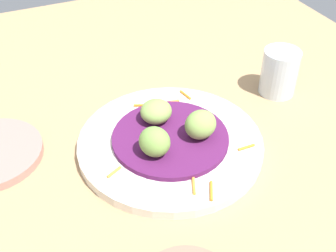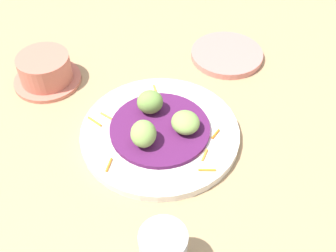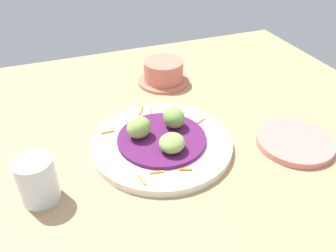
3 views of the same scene
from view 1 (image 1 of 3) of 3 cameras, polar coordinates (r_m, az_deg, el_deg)
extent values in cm
cube|color=tan|center=(69.76, -3.49, -1.54)|extent=(110.00, 110.00, 2.00)
cylinder|color=silver|center=(65.92, 0.30, -2.30)|extent=(27.98, 27.98, 1.53)
cylinder|color=#51194C|center=(65.16, 0.30, -1.54)|extent=(17.58, 17.58, 0.79)
cylinder|color=orange|center=(72.72, 0.48, 3.23)|extent=(2.57, 0.81, 0.40)
cylinder|color=orange|center=(74.39, 2.30, 4.12)|extent=(0.94, 2.85, 0.40)
cylinder|color=orange|center=(60.61, -7.10, -6.01)|extent=(2.45, 1.48, 0.40)
cylinder|color=orange|center=(72.03, -3.57, 2.74)|extent=(2.34, 1.27, 0.40)
cylinder|color=orange|center=(58.73, 3.38, -7.57)|extent=(1.86, 3.63, 0.40)
cylinder|color=orange|center=(58.03, 5.71, -8.48)|extent=(1.91, 3.12, 0.40)
cylinder|color=orange|center=(64.87, 10.26, -2.76)|extent=(2.72, 0.44, 0.40)
ellipsoid|color=#759E47|center=(60.64, -1.77, -2.08)|extent=(5.61, 5.85, 4.28)
ellipsoid|color=#84A851|center=(63.69, 4.29, 0.19)|extent=(5.89, 5.47, 4.31)
ellipsoid|color=#84A851|center=(66.87, -1.58, 1.94)|extent=(6.98, 6.95, 3.32)
cylinder|color=silver|center=(78.37, 14.42, 6.87)|extent=(6.33, 6.33, 8.15)
camera|label=2|loc=(0.90, 35.99, 41.18)|focal=45.00mm
camera|label=3|loc=(1.04, -2.86, 38.60)|focal=37.05mm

